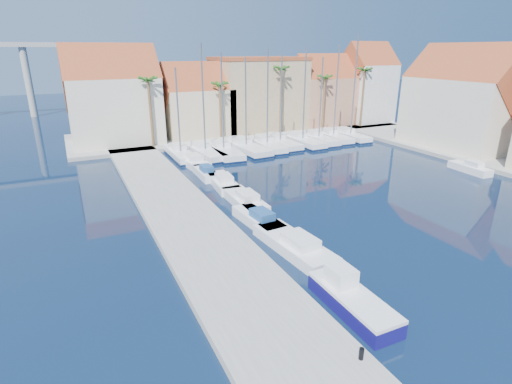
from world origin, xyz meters
The scene contains 33 objects.
ground centered at (0.00, 0.00, 0.00)m, with size 260.00×260.00×0.00m, color black.
quay_west centered at (-9.00, 13.50, 0.25)m, with size 6.00×77.00×0.50m, color gray.
shore_north centered at (10.00, 48.00, 0.25)m, with size 54.00×16.00×0.50m, color gray.
bollard centered at (-6.60, -2.40, 0.78)m, with size 0.22×0.22×0.56m, color black.
fishing_boat centered at (-4.32, 1.16, 0.67)m, with size 1.98×5.79×2.02m.
motorboat_west_0 centered at (-3.65, 8.09, 0.51)m, with size 2.90×7.42×1.40m.
motorboat_west_1 centered at (-3.96, 13.03, 0.51)m, with size 2.23×5.77×1.40m.
motorboat_west_2 centered at (-3.18, 17.46, 0.51)m, with size 2.11×6.45×1.40m.
motorboat_west_3 centered at (-3.08, 23.10, 0.51)m, with size 2.56×6.33×1.40m.
motorboat_west_4 centered at (-3.62, 26.94, 0.51)m, with size 1.77×5.10×1.40m.
motorboat_west_5 centered at (-3.47, 32.19, 0.51)m, with size 2.72×6.84×1.40m.
motorboat_east_1 centered at (23.99, 15.65, 0.51)m, with size 1.90×4.99×1.40m.
sailboat_0 centered at (-3.93, 36.12, 0.58)m, with size 2.40×8.94×11.13m.
sailboat_1 centered at (-0.79, 35.89, 0.60)m, with size 3.37×10.09×13.89m.
sailboat_2 centered at (1.72, 35.68, 0.57)m, with size 3.70×11.13×12.81m.
sailboat_3 centered at (5.07, 36.10, 0.57)m, with size 3.63×11.20×12.23m.
sailboat_4 centered at (8.28, 35.87, 0.60)m, with size 3.08×9.59×13.20m.
sailboat_5 centered at (10.71, 36.61, 0.59)m, with size 2.73×9.82×12.50m.
sailboat_6 centered at (14.14, 36.11, 0.60)m, with size 2.79×9.94×13.49m.
sailboat_7 centered at (17.04, 36.21, 0.59)m, with size 2.50×9.15×12.13m.
sailboat_8 centered at (19.92, 36.46, 0.62)m, with size 3.16×9.27×13.81m.
sailboat_9 centered at (22.76, 35.97, 0.65)m, with size 2.76×8.93×15.00m.
building_0 centered at (-10.00, 47.00, 6.52)m, with size 12.30×9.00×13.50m.
building_1 centered at (2.00, 47.00, 5.30)m, with size 10.30×8.00×11.00m.
building_2 centered at (13.00, 48.00, 6.26)m, with size 14.20×10.20×11.50m.
building_3 centered at (25.00, 47.00, 5.86)m, with size 10.30×8.00×12.00m.
building_4 centered at (34.00, 46.00, 6.97)m, with size 8.30×8.00×14.00m.
building_6 centered at (32.00, 24.00, 6.52)m, with size 9.00×14.30×13.50m.
palm_0 centered at (-6.00, 42.00, 9.08)m, with size 2.60×2.60×10.15m.
palm_1 centered at (4.00, 42.00, 8.14)m, with size 2.60×2.60×9.15m.
palm_2 centered at (14.00, 42.00, 10.02)m, with size 2.60×2.60×11.15m.
palm_3 centered at (22.00, 42.00, 8.61)m, with size 2.60×2.60×9.65m.
palm_4 centered at (30.00, 42.00, 9.55)m, with size 2.60×2.60×10.65m.
Camera 1 is at (-16.69, -12.88, 13.15)m, focal length 28.00 mm.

